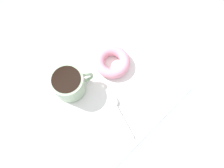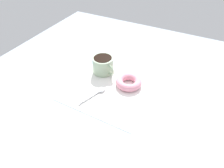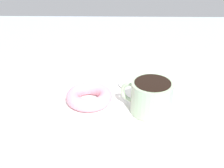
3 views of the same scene
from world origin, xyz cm
name	(u,v)px [view 3 (image 3 of 3)]	position (x,y,z in cm)	size (l,w,h in cm)	color
ground_plane	(101,97)	(0.00, 0.00, -1.00)	(120.00, 120.00, 2.00)	#99A8B7
napkin	(112,92)	(0.61, -2.57, 0.15)	(31.91, 31.91, 0.30)	white
coffee_cup	(151,96)	(-7.27, -10.79, 3.88)	(8.67, 10.97, 6.89)	#9EB793
donut	(89,97)	(-4.08, 2.40, 1.72)	(10.16, 10.16, 2.84)	pink
spoon	(126,80)	(5.52, -5.90, 0.70)	(12.83, 5.43, 0.90)	silver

